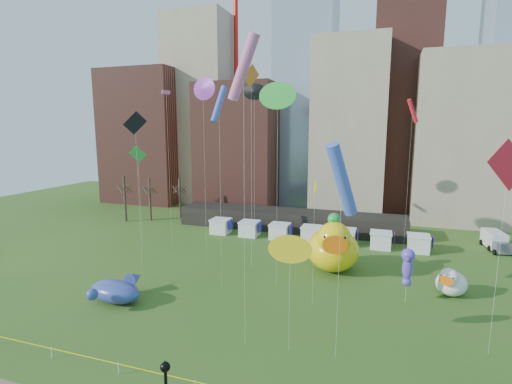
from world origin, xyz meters
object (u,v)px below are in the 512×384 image
(seahorse_purple, at_px, (408,264))
(seahorse_green, at_px, (334,228))
(whale_inflatable, at_px, (116,290))
(big_duck, at_px, (333,247))
(box_truck, at_px, (495,241))
(small_duck, at_px, (451,282))

(seahorse_purple, bearing_deg, seahorse_green, 155.40)
(seahorse_green, relative_size, whale_inflatable, 1.01)
(big_duck, relative_size, box_truck, 1.49)
(big_duck, xyz_separation_m, whale_inflatable, (-19.35, -15.04, -1.87))
(seahorse_purple, bearing_deg, small_duck, 47.02)
(box_truck, bearing_deg, seahorse_purple, -127.73)
(whale_inflatable, xyz_separation_m, box_truck, (40.20, 31.03, 0.13))
(seahorse_green, relative_size, seahorse_purple, 1.32)
(seahorse_green, xyz_separation_m, whale_inflatable, (-19.50, -14.27, -4.40))
(small_duck, bearing_deg, big_duck, -171.03)
(whale_inflatable, bearing_deg, big_duck, 42.92)
(small_duck, xyz_separation_m, seahorse_green, (-12.29, 2.28, 4.08))
(small_duck, height_order, seahorse_purple, seahorse_purple)
(seahorse_green, distance_m, box_truck, 26.97)
(big_duck, distance_m, seahorse_green, 2.65)
(seahorse_green, distance_m, seahorse_purple, 9.72)
(small_duck, relative_size, whale_inflatable, 0.62)
(big_duck, relative_size, whale_inflatable, 1.24)
(small_duck, height_order, seahorse_green, seahorse_green)
(whale_inflatable, distance_m, box_truck, 50.78)
(small_duck, bearing_deg, whale_inflatable, -136.60)
(big_duck, height_order, box_truck, big_duck)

